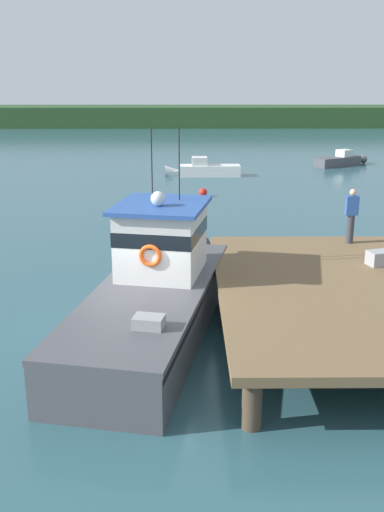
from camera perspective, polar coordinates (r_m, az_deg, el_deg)
The scene contains 10 objects.
ground_plane at distance 14.62m, azimuth -4.68°, elevation -7.33°, with size 200.00×200.00×0.00m, color #2D5660.
dock at distance 14.66m, azimuth 14.31°, elevation -3.23°, with size 6.00×9.00×1.20m.
main_fishing_boat at distance 14.53m, azimuth -3.45°, elevation -3.16°, with size 4.07×9.97×4.80m.
crate_single_far at distance 16.39m, azimuth 17.59°, elevation -0.18°, with size 0.60×0.44×0.38m, color #9E9EA3.
deckhand_by_the_boat at distance 18.17m, azimuth 15.08°, elevation 3.85°, with size 0.36×0.22×1.63m.
moored_boat_far_right at distance 42.88m, azimuth 14.13°, elevation 8.92°, with size 4.11×2.93×1.09m.
moored_boat_off_the_point at distance 37.22m, azimuth 1.22°, elevation 8.32°, with size 4.67×1.23×1.19m.
mooring_buoy_spare_mooring at distance 30.84m, azimuth 1.07°, elevation 6.15°, with size 0.43×0.43×0.43m, color red.
mooring_buoy_channel_marker at distance 28.88m, azimuth -2.27°, elevation 5.43°, with size 0.46×0.46×0.46m, color #EA5B19.
far_shoreline at distance 75.45m, azimuth -1.37°, elevation 13.31°, with size 120.00×8.00×2.40m, color #284723.
Camera 1 is at (1.06, -13.29, 6.00)m, focal length 41.56 mm.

